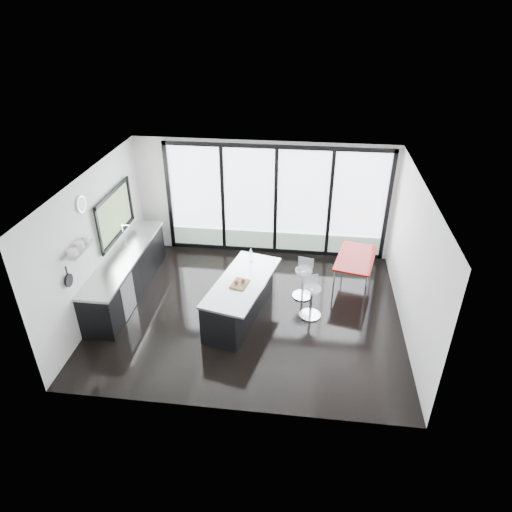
# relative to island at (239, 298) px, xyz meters

# --- Properties ---
(floor) EXTENTS (6.00, 5.00, 0.00)m
(floor) POSITION_rel_island_xyz_m (0.17, 0.15, -0.44)
(floor) COLOR black
(floor) RESTS_ON ground
(ceiling) EXTENTS (6.00, 5.00, 0.00)m
(ceiling) POSITION_rel_island_xyz_m (0.17, 0.15, 2.36)
(ceiling) COLOR white
(ceiling) RESTS_ON wall_back
(wall_back) EXTENTS (6.00, 0.09, 2.80)m
(wall_back) POSITION_rel_island_xyz_m (0.44, 2.61, 0.83)
(wall_back) COLOR silver
(wall_back) RESTS_ON ground
(wall_front) EXTENTS (6.00, 0.00, 2.80)m
(wall_front) POSITION_rel_island_xyz_m (0.17, -2.35, 0.96)
(wall_front) COLOR silver
(wall_front) RESTS_ON ground
(wall_left) EXTENTS (0.26, 5.00, 2.80)m
(wall_left) POSITION_rel_island_xyz_m (-2.80, 0.42, 1.12)
(wall_left) COLOR silver
(wall_left) RESTS_ON ground
(wall_right) EXTENTS (0.00, 5.00, 2.80)m
(wall_right) POSITION_rel_island_xyz_m (3.17, 0.15, 0.96)
(wall_right) COLOR silver
(wall_right) RESTS_ON ground
(counter_cabinets) EXTENTS (0.69, 3.24, 1.36)m
(counter_cabinets) POSITION_rel_island_xyz_m (-2.50, 0.55, 0.02)
(counter_cabinets) COLOR black
(counter_cabinets) RESTS_ON floor
(island) EXTENTS (1.35, 2.27, 1.12)m
(island) POSITION_rel_island_xyz_m (0.00, 0.00, 0.00)
(island) COLOR black
(island) RESTS_ON floor
(bar_stool_near) EXTENTS (0.55, 0.55, 0.67)m
(bar_stool_near) POSITION_rel_island_xyz_m (1.40, 0.18, -0.10)
(bar_stool_near) COLOR silver
(bar_stool_near) RESTS_ON floor
(bar_stool_far) EXTENTS (0.51, 0.51, 0.67)m
(bar_stool_far) POSITION_rel_island_xyz_m (1.22, 0.84, -0.11)
(bar_stool_far) COLOR silver
(bar_stool_far) RESTS_ON floor
(red_table) EXTENTS (1.03, 1.46, 0.71)m
(red_table) POSITION_rel_island_xyz_m (2.31, 1.41, -0.08)
(red_table) COLOR maroon
(red_table) RESTS_ON floor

